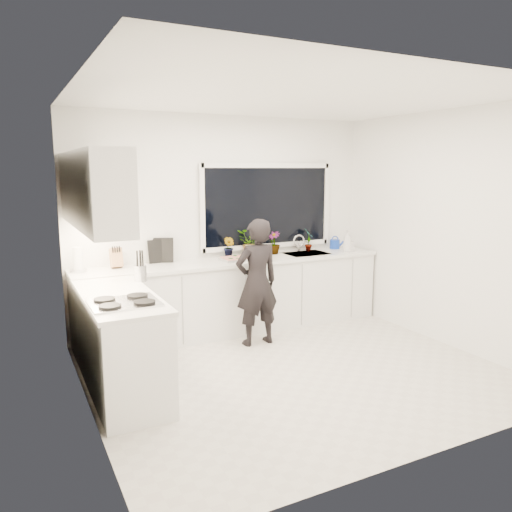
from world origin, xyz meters
TOP-DOWN VIEW (x-y plane):
  - floor at (0.00, 0.00)m, footprint 4.00×3.50m
  - wall_back at (0.00, 1.76)m, footprint 4.00×0.02m
  - wall_left at (-2.01, 0.00)m, footprint 0.02×3.50m
  - wall_right at (2.01, 0.00)m, footprint 0.02×3.50m
  - ceiling at (0.00, 0.00)m, footprint 4.00×3.50m
  - window at (0.60, 1.73)m, footprint 1.80×0.02m
  - base_cabinets_back at (0.00, 1.45)m, footprint 3.92×0.58m
  - base_cabinets_left at (-1.67, 0.35)m, footprint 0.58×1.60m
  - countertop_back at (0.00, 1.44)m, footprint 3.94×0.62m
  - countertop_left at (-1.67, 0.35)m, footprint 0.62×1.60m
  - upper_cabinets at (-1.79, 0.70)m, footprint 0.34×2.10m
  - sink at (1.05, 1.45)m, footprint 0.58×0.42m
  - faucet at (1.05, 1.65)m, footprint 0.03×0.03m
  - stovetop at (-1.69, -0.00)m, footprint 0.56×0.48m
  - person at (0.02, 0.90)m, footprint 0.55×0.37m
  - pizza_tray at (0.02, 1.42)m, footprint 0.41×0.31m
  - pizza at (0.02, 1.42)m, footprint 0.37×0.27m
  - watering_can at (1.62, 1.61)m, footprint 0.17×0.17m
  - paper_towel_roll at (-1.85, 1.55)m, footprint 0.14×0.14m
  - knife_block at (-1.43, 1.59)m, footprint 0.13×0.10m
  - utensil_crock at (-1.35, 0.80)m, footprint 0.16×0.16m
  - picture_frame_large at (-0.92, 1.69)m, footprint 0.22×0.03m
  - picture_frame_small at (-0.85, 1.69)m, footprint 0.24×0.12m
  - herb_plants at (0.42, 1.61)m, footprint 1.36×0.33m
  - soap_bottles at (1.62, 1.30)m, footprint 0.16×0.13m

SIDE VIEW (x-z plane):
  - floor at x=0.00m, z-range -0.02..0.00m
  - base_cabinets_back at x=0.00m, z-range 0.00..0.88m
  - base_cabinets_left at x=-1.67m, z-range 0.00..0.88m
  - person at x=0.02m, z-range 0.00..1.48m
  - sink at x=1.05m, z-range 0.80..0.94m
  - countertop_back at x=0.00m, z-range 0.88..0.92m
  - countertop_left at x=-1.67m, z-range 0.88..0.92m
  - stovetop at x=-1.69m, z-range 0.92..0.95m
  - pizza_tray at x=0.02m, z-range 0.92..0.95m
  - pizza at x=0.02m, z-range 0.95..0.96m
  - watering_can at x=1.62m, z-range 0.92..1.05m
  - utensil_crock at x=-1.35m, z-range 0.92..1.08m
  - faucet at x=1.05m, z-range 0.92..1.14m
  - knife_block at x=-1.43m, z-range 0.92..1.14m
  - paper_towel_roll at x=-1.85m, z-range 0.92..1.18m
  - soap_bottles at x=1.62m, z-range 0.91..1.20m
  - picture_frame_large at x=-0.92m, z-range 0.92..1.20m
  - picture_frame_small at x=-0.85m, z-range 0.92..1.22m
  - herb_plants at x=0.42m, z-range 0.91..1.25m
  - wall_back at x=0.00m, z-range 0.00..2.70m
  - wall_left at x=-2.01m, z-range 0.00..2.70m
  - wall_right at x=2.01m, z-range 0.00..2.70m
  - window at x=0.60m, z-range 1.05..2.05m
  - upper_cabinets at x=-1.79m, z-range 1.50..2.20m
  - ceiling at x=0.00m, z-range 2.70..2.72m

